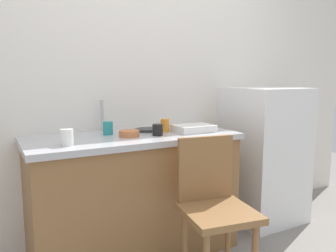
{
  "coord_description": "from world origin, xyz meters",
  "views": [
    {
      "loc": [
        -1.04,
        -1.5,
        1.25
      ],
      "look_at": [
        0.09,
        0.6,
        0.9
      ],
      "focal_mm": 36.34,
      "sensor_mm": 36.0,
      "label": 1
    }
  ],
  "objects_px": {
    "cup_teal": "(108,128)",
    "terracotta_bowl": "(129,134)",
    "hotplate": "(147,130)",
    "cup_black": "(158,130)",
    "chair": "(214,205)",
    "cup_white": "(67,137)",
    "refrigerator": "(264,154)",
    "cup_orange": "(165,125)",
    "dish_tray": "(194,128)"
  },
  "relations": [
    {
      "from": "refrigerator",
      "to": "dish_tray",
      "type": "bearing_deg",
      "value": -172.76
    },
    {
      "from": "cup_black",
      "to": "terracotta_bowl",
      "type": "bearing_deg",
      "value": 165.03
    },
    {
      "from": "cup_teal",
      "to": "cup_black",
      "type": "xyz_separation_m",
      "value": [
        0.29,
        -0.18,
        -0.01
      ]
    },
    {
      "from": "refrigerator",
      "to": "terracotta_bowl",
      "type": "relative_size",
      "value": 8.46
    },
    {
      "from": "chair",
      "to": "cup_white",
      "type": "height_order",
      "value": "cup_white"
    },
    {
      "from": "dish_tray",
      "to": "hotplate",
      "type": "height_order",
      "value": "dish_tray"
    },
    {
      "from": "dish_tray",
      "to": "cup_black",
      "type": "relative_size",
      "value": 3.64
    },
    {
      "from": "cup_teal",
      "to": "cup_black",
      "type": "distance_m",
      "value": 0.34
    },
    {
      "from": "dish_tray",
      "to": "cup_teal",
      "type": "relative_size",
      "value": 3.09
    },
    {
      "from": "chair",
      "to": "refrigerator",
      "type": "bearing_deg",
      "value": 40.25
    },
    {
      "from": "dish_tray",
      "to": "terracotta_bowl",
      "type": "relative_size",
      "value": 2.05
    },
    {
      "from": "cup_white",
      "to": "cup_black",
      "type": "bearing_deg",
      "value": 5.18
    },
    {
      "from": "refrigerator",
      "to": "cup_orange",
      "type": "relative_size",
      "value": 12.24
    },
    {
      "from": "chair",
      "to": "terracotta_bowl",
      "type": "xyz_separation_m",
      "value": [
        -0.32,
        0.53,
        0.38
      ]
    },
    {
      "from": "refrigerator",
      "to": "terracotta_bowl",
      "type": "bearing_deg",
      "value": -177.21
    },
    {
      "from": "cup_black",
      "to": "cup_white",
      "type": "bearing_deg",
      "value": -174.82
    },
    {
      "from": "cup_black",
      "to": "hotplate",
      "type": "bearing_deg",
      "value": 87.55
    },
    {
      "from": "dish_tray",
      "to": "cup_teal",
      "type": "distance_m",
      "value": 0.61
    },
    {
      "from": "refrigerator",
      "to": "terracotta_bowl",
      "type": "distance_m",
      "value": 1.32
    },
    {
      "from": "dish_tray",
      "to": "cup_orange",
      "type": "height_order",
      "value": "cup_orange"
    },
    {
      "from": "terracotta_bowl",
      "to": "hotplate",
      "type": "xyz_separation_m",
      "value": [
        0.2,
        0.15,
        -0.01
      ]
    },
    {
      "from": "cup_teal",
      "to": "terracotta_bowl",
      "type": "bearing_deg",
      "value": -52.15
    },
    {
      "from": "chair",
      "to": "hotplate",
      "type": "height_order",
      "value": "chair"
    },
    {
      "from": "chair",
      "to": "cup_orange",
      "type": "relative_size",
      "value": 9.41
    },
    {
      "from": "refrigerator",
      "to": "cup_white",
      "type": "relative_size",
      "value": 11.89
    },
    {
      "from": "cup_black",
      "to": "chair",
      "type": "bearing_deg",
      "value": -74.34
    },
    {
      "from": "cup_orange",
      "to": "cup_white",
      "type": "relative_size",
      "value": 0.97
    },
    {
      "from": "dish_tray",
      "to": "cup_black",
      "type": "distance_m",
      "value": 0.3
    },
    {
      "from": "dish_tray",
      "to": "cup_orange",
      "type": "relative_size",
      "value": 2.96
    },
    {
      "from": "dish_tray",
      "to": "hotplate",
      "type": "bearing_deg",
      "value": 147.6
    },
    {
      "from": "chair",
      "to": "cup_teal",
      "type": "distance_m",
      "value": 0.88
    },
    {
      "from": "chair",
      "to": "cup_teal",
      "type": "bearing_deg",
      "value": 131.38
    },
    {
      "from": "terracotta_bowl",
      "to": "cup_white",
      "type": "distance_m",
      "value": 0.44
    },
    {
      "from": "refrigerator",
      "to": "terracotta_bowl",
      "type": "xyz_separation_m",
      "value": [
        -1.28,
        -0.06,
        0.3
      ]
    },
    {
      "from": "cup_white",
      "to": "refrigerator",
      "type": "bearing_deg",
      "value": 5.62
    },
    {
      "from": "chair",
      "to": "cup_orange",
      "type": "distance_m",
      "value": 0.71
    },
    {
      "from": "dish_tray",
      "to": "chair",
      "type": "bearing_deg",
      "value": -108.61
    },
    {
      "from": "refrigerator",
      "to": "chair",
      "type": "height_order",
      "value": "refrigerator"
    },
    {
      "from": "refrigerator",
      "to": "terracotta_bowl",
      "type": "height_order",
      "value": "refrigerator"
    },
    {
      "from": "refrigerator",
      "to": "hotplate",
      "type": "distance_m",
      "value": 1.13
    },
    {
      "from": "cup_teal",
      "to": "cup_orange",
      "type": "relative_size",
      "value": 0.96
    },
    {
      "from": "hotplate",
      "to": "cup_teal",
      "type": "relative_size",
      "value": 1.87
    },
    {
      "from": "dish_tray",
      "to": "cup_teal",
      "type": "bearing_deg",
      "value": 163.81
    },
    {
      "from": "cup_white",
      "to": "cup_orange",
      "type": "bearing_deg",
      "value": 12.7
    },
    {
      "from": "cup_black",
      "to": "cup_orange",
      "type": "relative_size",
      "value": 0.81
    },
    {
      "from": "cup_white",
      "to": "terracotta_bowl",
      "type": "bearing_deg",
      "value": 13.84
    },
    {
      "from": "chair",
      "to": "cup_black",
      "type": "height_order",
      "value": "cup_black"
    },
    {
      "from": "terracotta_bowl",
      "to": "hotplate",
      "type": "distance_m",
      "value": 0.24
    },
    {
      "from": "dish_tray",
      "to": "hotplate",
      "type": "xyz_separation_m",
      "value": [
        -0.29,
        0.18,
        -0.02
      ]
    },
    {
      "from": "cup_teal",
      "to": "cup_white",
      "type": "xyz_separation_m",
      "value": [
        -0.33,
        -0.24,
        0.0
      ]
    }
  ]
}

